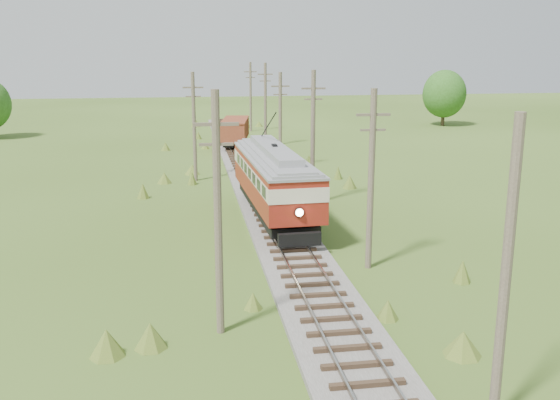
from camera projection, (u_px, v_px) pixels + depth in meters
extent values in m
cube|color=#605B54|center=(260.00, 194.00, 45.09)|extent=(3.60, 96.00, 0.25)
cube|color=#726659|center=(250.00, 189.00, 44.90)|extent=(0.08, 96.00, 0.17)
cube|color=#726659|center=(270.00, 189.00, 45.11)|extent=(0.08, 96.00, 0.17)
cube|color=#2D2116|center=(260.00, 191.00, 45.04)|extent=(2.40, 96.00, 0.16)
cube|color=black|center=(275.00, 205.00, 38.01)|extent=(3.17, 12.34, 0.50)
cube|color=maroon|center=(275.00, 187.00, 37.75)|extent=(3.68, 13.42, 1.22)
cube|color=beige|center=(274.00, 171.00, 37.51)|extent=(3.71, 13.49, 0.78)
cube|color=black|center=(274.00, 171.00, 37.51)|extent=(3.72, 12.90, 0.61)
cube|color=maroon|center=(274.00, 162.00, 37.38)|extent=(3.68, 13.42, 0.33)
cube|color=gray|center=(274.00, 156.00, 37.29)|extent=(3.75, 13.56, 0.42)
cube|color=gray|center=(274.00, 150.00, 37.20)|extent=(1.83, 10.03, 0.44)
sphere|color=#FFF2BF|center=(299.00, 212.00, 31.29)|extent=(0.40, 0.40, 0.40)
cylinder|color=black|center=(268.00, 125.00, 38.81)|extent=(0.29, 5.16, 2.14)
cylinder|color=black|center=(277.00, 229.00, 33.07)|extent=(0.17, 0.89, 0.89)
cylinder|color=black|center=(307.00, 228.00, 33.38)|extent=(0.17, 0.89, 0.89)
cylinder|color=black|center=(249.00, 189.00, 42.66)|extent=(0.17, 0.89, 0.89)
cylinder|color=black|center=(273.00, 188.00, 42.97)|extent=(0.17, 0.89, 0.89)
cube|color=black|center=(235.00, 140.00, 65.86)|extent=(3.05, 7.06, 0.47)
cube|color=maroon|center=(235.00, 129.00, 65.58)|extent=(3.66, 7.89, 1.90)
cube|color=maroon|center=(235.00, 120.00, 65.34)|extent=(3.73, 8.05, 0.11)
cylinder|color=black|center=(227.00, 143.00, 63.64)|extent=(0.23, 0.77, 0.76)
cylinder|color=black|center=(240.00, 143.00, 63.63)|extent=(0.23, 0.77, 0.76)
cylinder|color=black|center=(230.00, 137.00, 68.07)|extent=(0.23, 0.77, 0.76)
cylinder|color=black|center=(243.00, 137.00, 68.05)|extent=(0.23, 0.77, 0.76)
cone|color=gray|center=(274.00, 156.00, 57.77)|extent=(3.60, 3.60, 1.35)
cone|color=gray|center=(285.00, 161.00, 56.89)|extent=(2.02, 2.02, 0.79)
cylinder|color=brown|center=(506.00, 277.00, 16.69)|extent=(0.30, 0.30, 8.80)
cylinder|color=brown|center=(371.00, 181.00, 29.23)|extent=(0.30, 0.30, 8.60)
cube|color=brown|center=(373.00, 115.00, 28.49)|extent=(1.60, 0.12, 0.12)
cube|color=brown|center=(373.00, 130.00, 28.66)|extent=(1.20, 0.10, 0.10)
cylinder|color=brown|center=(313.00, 138.00, 41.65)|extent=(0.30, 0.30, 9.00)
cube|color=brown|center=(313.00, 88.00, 40.87)|extent=(1.60, 0.12, 0.12)
cube|color=brown|center=(313.00, 99.00, 41.03)|extent=(1.20, 0.10, 0.10)
cylinder|color=brown|center=(280.00, 121.00, 54.17)|extent=(0.30, 0.30, 8.40)
cube|color=brown|center=(280.00, 86.00, 53.46)|extent=(1.60, 0.12, 0.12)
cube|color=brown|center=(280.00, 94.00, 53.63)|extent=(1.20, 0.10, 0.10)
cylinder|color=brown|center=(265.00, 105.00, 66.66)|extent=(0.30, 0.30, 8.90)
cube|color=brown|center=(265.00, 74.00, 65.89)|extent=(1.60, 0.12, 0.12)
cube|color=brown|center=(265.00, 81.00, 66.05)|extent=(1.20, 0.10, 0.10)
cylinder|color=brown|center=(251.00, 97.00, 79.14)|extent=(0.30, 0.30, 8.70)
cube|color=brown|center=(250.00, 72.00, 78.39)|extent=(1.60, 0.12, 0.12)
cube|color=brown|center=(250.00, 77.00, 78.56)|extent=(1.20, 0.10, 0.10)
cylinder|color=brown|center=(218.00, 216.00, 22.31)|extent=(0.30, 0.30, 9.00)
cube|color=brown|center=(216.00, 124.00, 21.53)|extent=(1.60, 0.12, 0.12)
cube|color=brown|center=(216.00, 144.00, 21.69)|extent=(1.20, 0.10, 0.10)
cylinder|color=brown|center=(194.00, 127.00, 49.20)|extent=(0.30, 0.30, 8.60)
cube|color=brown|center=(193.00, 87.00, 48.47)|extent=(1.60, 0.12, 0.12)
cube|color=brown|center=(193.00, 97.00, 48.63)|extent=(1.20, 0.10, 0.10)
cylinder|color=#38281C|center=(443.00, 116.00, 85.75)|extent=(0.50, 0.50, 2.52)
ellipsoid|color=#2B5319|center=(444.00, 94.00, 85.02)|extent=(5.88, 5.88, 6.47)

